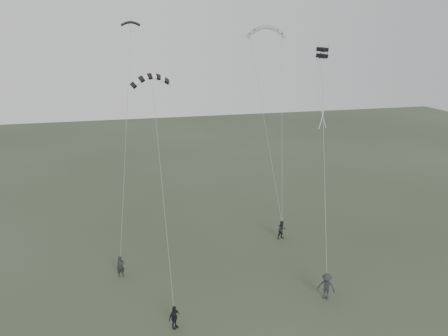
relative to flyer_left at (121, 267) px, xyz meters
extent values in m
plane|color=#303C27|center=(6.87, -4.72, -0.80)|extent=(140.00, 140.00, 0.00)
imported|color=black|center=(0.00, 0.00, 0.00)|extent=(0.66, 0.51, 1.59)
imported|color=black|center=(13.74, 2.98, 0.03)|extent=(0.89, 0.75, 1.64)
imported|color=black|center=(2.98, -6.90, -0.05)|extent=(0.92, 0.83, 1.50)
imported|color=#26262A|center=(13.27, -6.28, 0.13)|extent=(1.35, 1.29, 1.85)
camera|label=1|loc=(0.38, -29.44, 16.10)|focal=35.00mm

